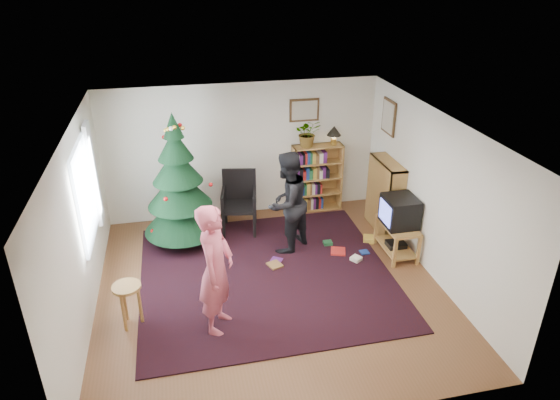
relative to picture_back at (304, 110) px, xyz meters
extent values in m
plane|color=brown|center=(-1.15, -2.48, -1.95)|extent=(5.00, 5.00, 0.00)
plane|color=white|center=(-1.15, -2.48, 0.55)|extent=(5.00, 5.00, 0.00)
cube|color=silver|center=(-1.15, 0.02, -0.70)|extent=(5.00, 0.02, 2.50)
cube|color=silver|center=(-1.15, -4.97, -0.70)|extent=(5.00, 0.02, 2.50)
cube|color=silver|center=(-3.65, -2.48, -0.70)|extent=(0.02, 5.00, 2.50)
cube|color=silver|center=(1.35, -2.48, -0.70)|extent=(0.02, 5.00, 2.50)
cube|color=black|center=(-1.15, -2.17, -1.94)|extent=(3.80, 3.60, 0.02)
cube|color=silver|center=(-3.62, -1.88, -0.45)|extent=(0.04, 1.20, 1.40)
cube|color=silver|center=(-3.58, -1.18, -0.45)|extent=(0.06, 0.35, 1.60)
cube|color=#4C3319|center=(0.00, 0.00, 0.00)|extent=(0.55, 0.03, 0.42)
cube|color=beige|center=(0.00, 0.00, 0.00)|extent=(0.47, 0.01, 0.34)
cube|color=#4C3319|center=(1.33, -0.73, 0.00)|extent=(0.03, 0.50, 0.60)
cube|color=beige|center=(1.33, -0.73, 0.00)|extent=(0.01, 0.42, 0.52)
cylinder|color=#3F2816|center=(-2.35, -0.88, -1.83)|extent=(0.12, 0.12, 0.25)
cone|color=black|center=(-2.35, -0.88, -1.35)|extent=(1.27, 1.27, 0.72)
cone|color=black|center=(-2.35, -0.88, -0.92)|extent=(1.07, 1.07, 0.64)
cone|color=black|center=(-2.35, -0.88, -0.52)|extent=(0.82, 0.82, 0.56)
cone|color=black|center=(-2.35, -0.88, -0.17)|extent=(0.57, 0.57, 0.49)
cone|color=black|center=(-2.35, -0.88, 0.15)|extent=(0.33, 0.33, 0.41)
cube|color=#AC7A3D|center=(0.24, -0.14, -1.30)|extent=(0.95, 0.30, 1.30)
cube|color=#AC7A3D|center=(0.24, -0.14, -0.66)|extent=(0.95, 0.30, 0.03)
cube|color=#AC7A3D|center=(1.19, -1.17, -1.30)|extent=(0.30, 0.95, 1.30)
cube|color=#AC7A3D|center=(1.19, -1.17, -0.66)|extent=(0.30, 0.95, 0.03)
cube|color=#AC7A3D|center=(1.07, -2.02, -1.42)|extent=(0.46, 0.84, 0.04)
cube|color=#AC7A3D|center=(0.87, -2.41, -1.69)|extent=(0.05, 0.05, 0.51)
cube|color=#AC7A3D|center=(1.27, -2.41, -1.69)|extent=(0.05, 0.05, 0.51)
cube|color=#AC7A3D|center=(0.87, -1.63, -1.69)|extent=(0.05, 0.05, 0.51)
cube|color=#AC7A3D|center=(1.27, -1.63, -1.69)|extent=(0.05, 0.05, 0.51)
cube|color=#AC7A3D|center=(1.07, -2.02, -1.83)|extent=(0.42, 0.80, 0.03)
cube|color=black|center=(1.07, -2.02, -1.77)|extent=(0.30, 0.25, 0.08)
cube|color=black|center=(1.07, -2.02, -1.16)|extent=(0.50, 0.55, 0.48)
cube|color=#5361E3|center=(0.82, -2.02, -1.16)|extent=(0.01, 0.43, 0.34)
cube|color=black|center=(-1.34, -0.71, -1.46)|extent=(0.70, 0.70, 0.05)
cube|color=black|center=(-1.34, -0.43, -1.16)|extent=(0.60, 0.16, 0.60)
cube|color=black|center=(-1.61, -0.97, -1.71)|extent=(0.06, 0.06, 0.49)
cube|color=black|center=(-1.07, -0.97, -1.71)|extent=(0.06, 0.06, 0.49)
cube|color=black|center=(-1.61, -0.44, -1.71)|extent=(0.06, 0.06, 0.49)
cube|color=black|center=(-1.07, -0.44, -1.71)|extent=(0.06, 0.06, 0.49)
cylinder|color=#AC7A3D|center=(-3.13, -2.92, -1.34)|extent=(0.38, 0.38, 0.04)
cylinder|color=#AC7A3D|center=(-2.99, -2.92, -1.66)|extent=(0.05, 0.05, 0.58)
cylinder|color=#AC7A3D|center=(-3.20, -2.80, -1.66)|extent=(0.05, 0.05, 0.58)
cylinder|color=#AC7A3D|center=(-3.20, -3.04, -1.66)|extent=(0.05, 0.05, 0.58)
imported|color=#BE4C5E|center=(-1.98, -3.21, -1.05)|extent=(0.66, 0.77, 1.80)
imported|color=black|center=(-0.66, -1.48, -1.09)|extent=(1.06, 1.04, 1.73)
imported|color=gray|center=(0.04, -0.14, -0.39)|extent=(0.50, 0.45, 0.52)
cylinder|color=#A57F33|center=(0.54, -0.14, -0.59)|extent=(0.11, 0.11, 0.11)
sphere|color=#FFD88C|center=(0.54, -0.14, -0.47)|extent=(0.11, 0.11, 0.11)
cone|color=black|center=(0.54, -0.14, -0.38)|extent=(0.27, 0.27, 0.18)
cube|color=#A51E19|center=(0.14, -1.81, -1.91)|extent=(0.20, 0.20, 0.08)
cube|color=navy|center=(0.57, -1.92, -1.91)|extent=(0.20, 0.20, 0.08)
cube|color=#1E592D|center=(0.05, -1.53, -1.91)|extent=(0.20, 0.20, 0.08)
cube|color=gold|center=(0.78, -1.56, -1.91)|extent=(0.20, 0.20, 0.08)
cube|color=brown|center=(-0.97, -1.98, -1.91)|extent=(0.20, 0.20, 0.08)
cube|color=beige|center=(0.35, -2.11, -1.91)|extent=(0.20, 0.20, 0.08)
cube|color=#4C1959|center=(-0.91, -1.84, -1.91)|extent=(0.20, 0.20, 0.08)
camera|label=1|loc=(-2.32, -8.52, 2.50)|focal=32.00mm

